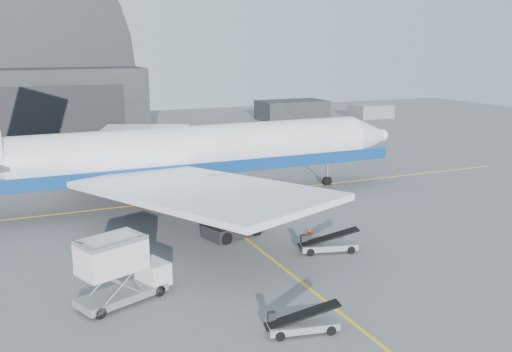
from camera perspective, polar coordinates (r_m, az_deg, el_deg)
name	(u,v)px	position (r m, az deg, el deg)	size (l,w,h in m)	color
ground	(281,266)	(41.24, 2.53, -9.03)	(200.00, 200.00, 0.00)	#565659
taxi_lines	(220,218)	(52.23, -3.64, -4.22)	(80.00, 42.12, 0.02)	yellow
distant_bldg_a	(292,120)	(120.62, 3.62, 5.65)	(14.00, 8.00, 4.00)	black
distant_bldg_b	(371,118)	(126.00, 11.38, 5.74)	(8.00, 6.00, 2.80)	gray
airliner	(179,154)	(56.97, -7.66, 2.24)	(50.04, 48.52, 17.56)	white
catering_truck	(120,271)	(36.04, -13.46, -9.25)	(6.23, 4.20, 4.03)	gray
pushback_tug	(234,227)	(47.27, -2.25, -5.07)	(5.14, 3.87, 2.12)	black
belt_loader_a	(301,324)	(32.45, 4.57, -14.52)	(4.31, 2.11, 1.61)	gray
belt_loader_b	(328,245)	(44.17, 7.17, -6.83)	(4.74, 2.53, 1.77)	gray
traffic_cone	(310,231)	(48.01, 5.39, -5.49)	(0.40, 0.40, 0.57)	#E93507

